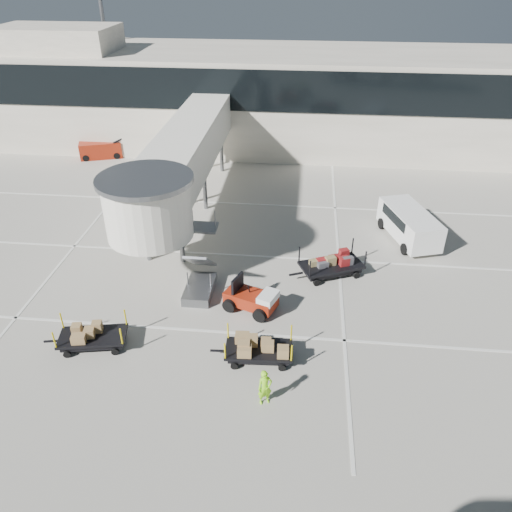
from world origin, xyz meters
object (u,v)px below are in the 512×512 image
object	(u,v)px
suitcase_cart	(332,265)
box_cart_near	(261,349)
belt_loader	(101,150)
minivan	(408,222)
ground_worker	(265,388)
baggage_tug	(252,299)
box_cart_far	(92,337)

from	to	relation	value
suitcase_cart	box_cart_near	distance (m)	7.85
suitcase_cart	box_cart_near	xyz separation A→B (m)	(-3.22, -7.16, -0.03)
belt_loader	minivan	bearing A→B (deg)	-44.88
ground_worker	belt_loader	xyz separation A→B (m)	(-16.56, 26.06, -0.12)
baggage_tug	minivan	size ratio (longest dim) A/B	0.54
suitcase_cart	ground_worker	distance (m)	10.02
baggage_tug	belt_loader	world-z (taller)	belt_loader
baggage_tug	box_cart_far	xyz separation A→B (m)	(-6.90, -3.48, -0.11)
baggage_tug	box_cart_near	xyz separation A→B (m)	(0.81, -3.56, -0.06)
ground_worker	belt_loader	distance (m)	30.88
belt_loader	suitcase_cart	bearing A→B (deg)	-59.06
suitcase_cart	box_cart_far	bearing A→B (deg)	-170.64
ground_worker	baggage_tug	bearing A→B (deg)	76.03
baggage_tug	minivan	bearing A→B (deg)	64.49
baggage_tug	ground_worker	world-z (taller)	baggage_tug
box_cart_far	ground_worker	distance (m)	8.47
belt_loader	baggage_tug	bearing A→B (deg)	-71.28
box_cart_far	ground_worker	world-z (taller)	ground_worker
box_cart_near	minivan	size ratio (longest dim) A/B	0.68
minivan	ground_worker	bearing A→B (deg)	-135.82
box_cart_near	belt_loader	size ratio (longest dim) A/B	0.91
box_cart_near	ground_worker	size ratio (longest dim) A/B	2.24
ground_worker	belt_loader	bearing A→B (deg)	97.37
ground_worker	belt_loader	world-z (taller)	belt_loader
suitcase_cart	ground_worker	size ratio (longest dim) A/B	2.57
minivan	suitcase_cart	bearing A→B (deg)	-153.58
suitcase_cart	ground_worker	xyz separation A→B (m)	(-2.85, -9.60, 0.22)
box_cart_near	minivan	world-z (taller)	minivan
suitcase_cart	box_cart_far	xyz separation A→B (m)	(-10.93, -7.09, -0.07)
box_cart_far	belt_loader	size ratio (longest dim) A/B	0.94
suitcase_cart	box_cart_far	size ratio (longest dim) A/B	1.11
baggage_tug	ground_worker	distance (m)	6.11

